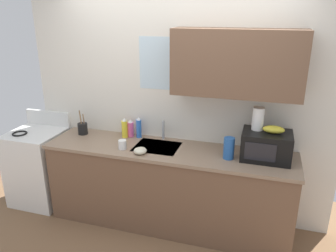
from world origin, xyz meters
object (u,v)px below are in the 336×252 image
(stove_range, at_px, (39,166))
(dish_soap_bottle_blue, at_px, (139,128))
(dish_soap_bottle_pink, at_px, (131,129))
(paper_towel_roll, at_px, (258,119))
(cereal_canister, at_px, (229,148))
(utensil_crock, at_px, (83,128))
(dish_soap_bottle_yellow, at_px, (125,128))
(mug_white, at_px, (122,145))
(microwave, at_px, (266,146))
(banana_bunch, at_px, (274,129))
(small_bowl, at_px, (140,151))

(stove_range, height_order, dish_soap_bottle_blue, dish_soap_bottle_blue)
(dish_soap_bottle_pink, bearing_deg, paper_towel_roll, -4.60)
(cereal_canister, bearing_deg, utensil_crock, 174.27)
(stove_range, xyz_separation_m, dish_soap_bottle_pink, (1.14, 0.21, 0.54))
(dish_soap_bottle_yellow, xyz_separation_m, cereal_canister, (1.19, -0.22, -0.00))
(cereal_canister, distance_m, utensil_crock, 1.70)
(dish_soap_bottle_blue, relative_size, mug_white, 2.53)
(microwave, height_order, dish_soap_bottle_blue, microwave)
(dish_soap_bottle_blue, xyz_separation_m, dish_soap_bottle_pink, (-0.10, -0.01, -0.02))
(paper_towel_roll, xyz_separation_m, mug_white, (-1.31, -0.24, -0.33))
(dish_soap_bottle_yellow, relative_size, cereal_canister, 1.07)
(banana_bunch, relative_size, small_bowl, 1.54)
(dish_soap_bottle_yellow, xyz_separation_m, small_bowl, (0.33, -0.37, -0.07))
(paper_towel_roll, relative_size, utensil_crock, 0.78)
(dish_soap_bottle_blue, relative_size, utensil_crock, 0.85)
(cereal_canister, xyz_separation_m, utensil_crock, (-1.69, 0.17, -0.04))
(utensil_crock, bearing_deg, stove_range, -168.66)
(mug_white, height_order, small_bowl, mug_white)
(microwave, height_order, banana_bunch, banana_bunch)
(banana_bunch, height_order, dish_soap_bottle_blue, banana_bunch)
(banana_bunch, distance_m, dish_soap_bottle_blue, 1.45)
(mug_white, bearing_deg, stove_range, 173.17)
(stove_range, xyz_separation_m, dish_soap_bottle_blue, (1.24, 0.21, 0.56))
(dish_soap_bottle_pink, xyz_separation_m, cereal_canister, (1.13, -0.26, 0.01))
(cereal_canister, bearing_deg, dish_soap_bottle_yellow, 169.27)
(dish_soap_bottle_yellow, bearing_deg, cereal_canister, -10.73)
(dish_soap_bottle_pink, relative_size, dish_soap_bottle_yellow, 0.90)
(paper_towel_roll, height_order, small_bowl, paper_towel_roll)
(paper_towel_roll, height_order, dish_soap_bottle_pink, paper_towel_roll)
(stove_range, xyz_separation_m, cereal_canister, (2.27, -0.05, 0.55))
(banana_bunch, bearing_deg, paper_towel_roll, 161.57)
(banana_bunch, bearing_deg, cereal_canister, -165.62)
(dish_soap_bottle_blue, xyz_separation_m, utensil_crock, (-0.66, -0.10, -0.04))
(stove_range, relative_size, dish_soap_bottle_blue, 4.50)
(dish_soap_bottle_blue, bearing_deg, microwave, -7.00)
(stove_range, distance_m, paper_towel_roll, 2.64)
(dish_soap_bottle_blue, distance_m, mug_white, 0.37)
(dish_soap_bottle_pink, bearing_deg, stove_range, -169.72)
(dish_soap_bottle_blue, distance_m, utensil_crock, 0.67)
(utensil_crock, bearing_deg, small_bowl, -20.91)
(dish_soap_bottle_yellow, bearing_deg, dish_soap_bottle_blue, 15.40)
(microwave, relative_size, paper_towel_roll, 2.09)
(dish_soap_bottle_yellow, xyz_separation_m, utensil_crock, (-0.50, -0.06, -0.04))
(microwave, xyz_separation_m, mug_white, (-1.41, -0.19, -0.09))
(dish_soap_bottle_yellow, bearing_deg, small_bowl, -48.39)
(mug_white, distance_m, small_bowl, 0.23)
(utensil_crock, bearing_deg, paper_towel_roll, -0.59)
(mug_white, bearing_deg, small_bowl, -15.26)
(banana_bunch, height_order, utensil_crock, banana_bunch)
(paper_towel_roll, relative_size, dish_soap_bottle_blue, 0.92)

